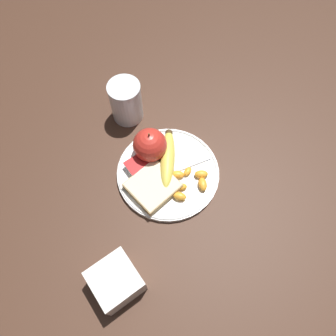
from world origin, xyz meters
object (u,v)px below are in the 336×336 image
at_px(apple, 150,145).
at_px(fork, 168,173).
at_px(condiment_caddy, 116,281).
at_px(jam_packet, 137,166).
at_px(bread_slice, 153,186).
at_px(plate, 168,172).
at_px(juice_glass, 126,102).
at_px(banana, 168,158).

bearing_deg(apple, fork, 93.14).
bearing_deg(condiment_caddy, apple, -136.94).
bearing_deg(condiment_caddy, fork, -148.26).
bearing_deg(jam_packet, bread_slice, 90.22).
bearing_deg(condiment_caddy, plate, -147.80).
distance_m(plate, juice_glass, 0.21).
height_order(apple, condiment_caddy, apple).
bearing_deg(apple, juice_glass, -98.92).
bearing_deg(banana, bread_slice, 28.35).
distance_m(apple, fork, 0.08).
relative_size(bread_slice, jam_packet, 2.26).
height_order(plate, banana, banana).
xyz_separation_m(bread_slice, condiment_caddy, (0.18, 0.13, 0.01)).
xyz_separation_m(plate, juice_glass, (-0.02, -0.20, 0.04)).
distance_m(banana, jam_packet, 0.07).
bearing_deg(plate, juice_glass, -94.60).
distance_m(plate, banana, 0.04).
xyz_separation_m(plate, bread_slice, (0.05, 0.01, 0.02)).
bearing_deg(condiment_caddy, juice_glass, -125.34).
height_order(bread_slice, condiment_caddy, condiment_caddy).
height_order(apple, jam_packet, apple).
bearing_deg(fork, plate, -100.70).
xyz_separation_m(apple, condiment_caddy, (0.23, 0.21, -0.02)).
height_order(juice_glass, banana, juice_glass).
distance_m(bread_slice, fork, 0.05).
relative_size(juice_glass, condiment_caddy, 1.27).
xyz_separation_m(bread_slice, jam_packet, (0.00, -0.07, -0.00)).
bearing_deg(bread_slice, condiment_caddy, 36.53).
bearing_deg(plate, banana, -123.54).
height_order(plate, apple, apple).
bearing_deg(fork, jam_packet, -34.25).
relative_size(juice_glass, banana, 0.77).
bearing_deg(plate, condiment_caddy, 32.20).
distance_m(juice_glass, bread_slice, 0.23).
height_order(bread_slice, fork, bread_slice).
distance_m(apple, bread_slice, 0.10).
distance_m(apple, condiment_caddy, 0.31).
distance_m(apple, jam_packet, 0.06).
height_order(apple, bread_slice, apple).
bearing_deg(bread_slice, fork, -168.78).
relative_size(fork, jam_packet, 3.67).
relative_size(banana, bread_slice, 1.27).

